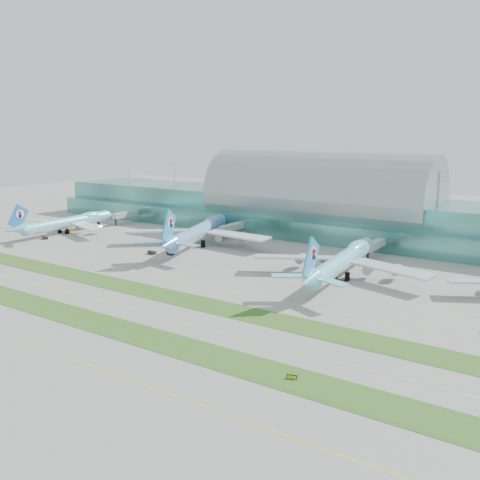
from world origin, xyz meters
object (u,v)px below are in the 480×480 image
Objects in this scene: terminal at (319,207)px; airliner_a at (69,222)px; airliner_b at (200,230)px; taxiway_sign_east at (292,377)px; airliner_c at (343,259)px.

terminal is 132.94m from airliner_a.
airliner_a is at bearing 172.51° from airliner_b.
airliner_b is at bearing 118.87° from taxiway_sign_east.
terminal is 4.95× the size of airliner_a.
taxiway_sign_east is (181.26, -84.68, -5.34)m from airliner_a.
airliner_b is 80.64m from airliner_c.
terminal is 85.48m from airliner_c.
terminal reaches higher than airliner_c.
airliner_c is at bearing -28.61° from airliner_b.
airliner_c is at bearing 88.77° from taxiway_sign_east.
airliner_c is 33.87× the size of taxiway_sign_east.
airliner_c is at bearing -2.82° from airliner_a.
airliner_b reaches higher than airliner_c.
airliner_a is (-111.46, -71.97, -8.40)m from terminal.
taxiway_sign_east is at bearing -65.99° from terminal.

